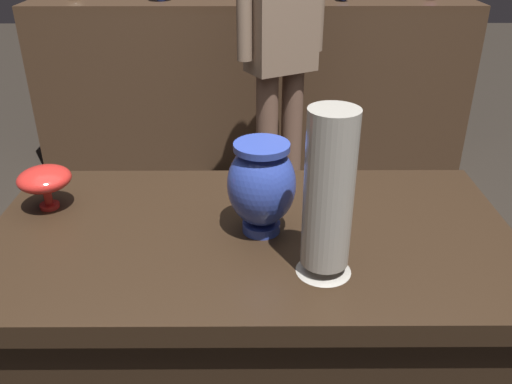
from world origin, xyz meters
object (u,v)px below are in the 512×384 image
vase_tall_behind (328,198)px  vase_left_accent (44,180)px  vase_centerpiece (262,185)px  visitor_center_back (281,41)px

vase_tall_behind → vase_left_accent: bearing=157.5°
vase_centerpiece → visitor_center_back: (0.12, 1.55, -0.02)m
vase_centerpiece → vase_left_accent: vase_centerpiece is taller
vase_tall_behind → vase_left_accent: 0.70m
vase_left_accent → visitor_center_back: size_ratio=0.08×
vase_centerpiece → visitor_center_back: 1.55m
vase_centerpiece → visitor_center_back: bearing=85.7°
vase_tall_behind → visitor_center_back: 1.70m
vase_centerpiece → visitor_center_back: size_ratio=0.14×
vase_tall_behind → vase_left_accent: (-0.64, 0.27, -0.09)m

